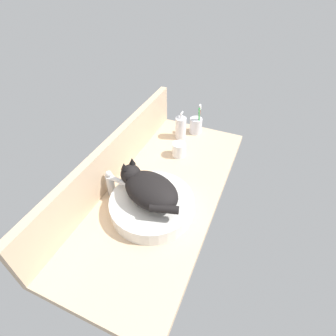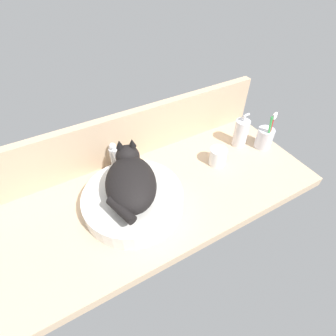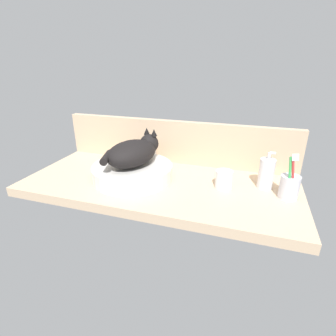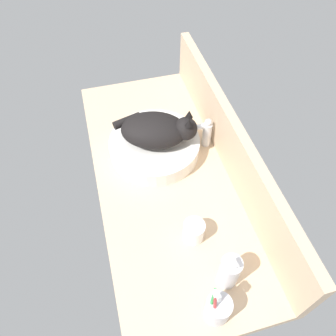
% 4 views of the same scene
% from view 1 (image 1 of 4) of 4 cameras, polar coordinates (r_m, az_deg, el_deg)
% --- Properties ---
extents(ground_plane, '(1.19, 0.53, 0.04)m').
position_cam_1_polar(ground_plane, '(1.24, -1.49, -5.40)').
color(ground_plane, '#D1B28E').
extents(backsplash_panel, '(1.19, 0.04, 0.22)m').
position_cam_1_polar(backsplash_panel, '(1.25, -11.87, 1.97)').
color(backsplash_panel, '#CCAD8C').
rests_on(backsplash_panel, ground_plane).
extents(sink_basin, '(0.36, 0.36, 0.07)m').
position_cam_1_polar(sink_basin, '(1.12, -3.50, -8.00)').
color(sink_basin, silver).
rests_on(sink_basin, ground_plane).
extents(cat, '(0.24, 0.30, 0.14)m').
position_cam_1_polar(cat, '(1.06, -4.25, -4.48)').
color(cat, black).
rests_on(cat, sink_basin).
extents(faucet, '(0.04, 0.12, 0.14)m').
position_cam_1_polar(faucet, '(1.18, -12.04, -3.17)').
color(faucet, silver).
rests_on(faucet, ground_plane).
extents(soap_dispenser, '(0.06, 0.06, 0.16)m').
position_cam_1_polar(soap_dispenser, '(1.52, 2.78, 8.75)').
color(soap_dispenser, silver).
rests_on(soap_dispenser, ground_plane).
extents(toothbrush_cup, '(0.07, 0.07, 0.19)m').
position_cam_1_polar(toothbrush_cup, '(1.58, 6.12, 9.26)').
color(toothbrush_cup, silver).
rests_on(toothbrush_cup, ground_plane).
extents(water_glass, '(0.07, 0.07, 0.08)m').
position_cam_1_polar(water_glass, '(1.40, 2.39, 3.87)').
color(water_glass, white).
rests_on(water_glass, ground_plane).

